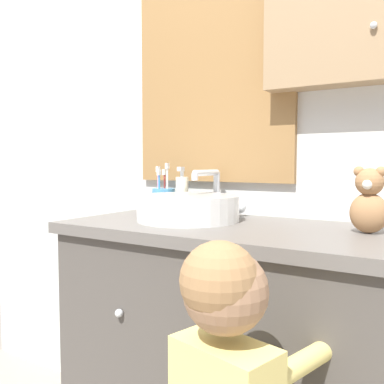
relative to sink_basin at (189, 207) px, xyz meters
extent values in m
cube|color=silver|center=(0.16, 0.28, 0.33)|extent=(3.20, 0.06, 2.50)
cube|color=olive|center=(-0.05, 0.24, 0.57)|extent=(0.65, 0.02, 1.00)
cube|color=#B2C1CC|center=(-0.05, 0.23, 0.57)|extent=(0.59, 0.01, 0.94)
sphere|color=silver|center=(0.53, 0.14, 0.53)|extent=(0.02, 0.02, 0.02)
cube|color=#4C4742|center=(0.16, -0.01, -0.50)|extent=(1.01, 0.48, 0.84)
cube|color=#605B56|center=(0.16, -0.01, -0.06)|extent=(1.05, 0.52, 0.03)
sphere|color=silver|center=(-0.07, -0.26, -0.29)|extent=(0.02, 0.02, 0.02)
sphere|color=silver|center=(0.40, -0.26, -0.29)|extent=(0.02, 0.02, 0.02)
cylinder|color=silver|center=(0.00, 0.00, 0.00)|extent=(0.34, 0.34, 0.08)
cylinder|color=silver|center=(0.00, 0.00, 0.04)|extent=(0.28, 0.28, 0.01)
cylinder|color=silver|center=(0.00, 0.19, 0.03)|extent=(0.02, 0.02, 0.16)
cylinder|color=silver|center=(0.00, 0.11, 0.11)|extent=(0.02, 0.15, 0.02)
cylinder|color=silver|center=(0.00, 0.04, 0.10)|extent=(0.02, 0.02, 0.02)
sphere|color=white|center=(0.09, 0.19, -0.01)|extent=(0.05, 0.05, 0.05)
cylinder|color=#4C93C6|center=(-0.22, 0.16, 0.00)|extent=(0.09, 0.09, 0.09)
cylinder|color=white|center=(-0.20, 0.16, 0.06)|extent=(0.01, 0.01, 0.18)
cube|color=white|center=(-0.20, 0.16, 0.13)|extent=(0.01, 0.02, 0.02)
cylinder|color=#D6423D|center=(-0.23, 0.18, 0.04)|extent=(0.01, 0.01, 0.15)
cube|color=white|center=(-0.23, 0.18, 0.11)|extent=(0.01, 0.02, 0.02)
cylinder|color=pink|center=(-0.25, 0.16, 0.05)|extent=(0.01, 0.01, 0.16)
cube|color=white|center=(-0.25, 0.16, 0.12)|extent=(0.01, 0.02, 0.02)
cylinder|color=#3884DB|center=(-0.23, 0.14, 0.04)|extent=(0.01, 0.01, 0.15)
cube|color=white|center=(-0.23, 0.14, 0.11)|extent=(0.01, 0.02, 0.02)
cylinder|color=beige|center=(-0.13, 0.15, 0.02)|extent=(0.05, 0.05, 0.14)
cylinder|color=silver|center=(-0.13, 0.15, 0.10)|extent=(0.01, 0.01, 0.02)
cube|color=silver|center=(-0.13, 0.15, 0.12)|extent=(0.02, 0.03, 0.02)
sphere|color=#997051|center=(0.38, -0.46, -0.10)|extent=(0.17, 0.17, 0.17)
sphere|color=#997047|center=(0.38, -0.48, -0.08)|extent=(0.15, 0.15, 0.15)
cylinder|color=#E0CC70|center=(0.50, -0.29, -0.27)|extent=(0.11, 0.28, 0.05)
cylinder|color=#E5CC4C|center=(0.53, -0.16, -0.23)|extent=(0.02, 0.05, 0.12)
ellipsoid|color=#9E7047|center=(0.55, 0.05, 0.01)|extent=(0.10, 0.08, 0.11)
sphere|color=#9E7047|center=(0.55, 0.05, 0.09)|extent=(0.07, 0.07, 0.07)
sphere|color=#9E7047|center=(0.52, 0.05, 0.12)|extent=(0.03, 0.03, 0.03)
sphere|color=#9E7047|center=(0.57, 0.05, 0.12)|extent=(0.03, 0.03, 0.03)
sphere|color=silver|center=(0.55, 0.02, 0.09)|extent=(0.03, 0.03, 0.03)
camera|label=1|loc=(0.76, -1.17, 0.15)|focal=40.00mm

